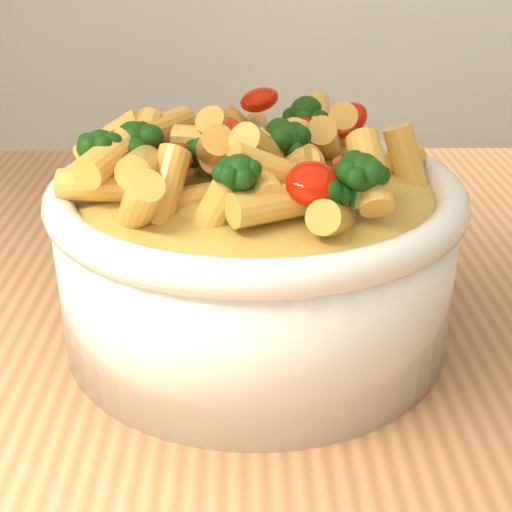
{
  "coord_description": "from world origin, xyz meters",
  "views": [
    {
      "loc": [
        0.02,
        -0.4,
        1.15
      ],
      "look_at": [
        0.02,
        0.0,
        0.95
      ],
      "focal_mm": 50.0,
      "sensor_mm": 36.0,
      "label": 1
    }
  ],
  "objects": [
    {
      "name": "table",
      "position": [
        0.0,
        0.0,
        0.8
      ],
      "size": [
        1.2,
        0.8,
        0.9
      ],
      "color": "tan",
      "rests_on": "ground"
    },
    {
      "name": "serving_bowl",
      "position": [
        0.02,
        0.0,
        0.95
      ],
      "size": [
        0.25,
        0.25,
        0.11
      ],
      "color": "white",
      "rests_on": "table"
    },
    {
      "name": "pasta_salad",
      "position": [
        0.02,
        0.0,
        1.02
      ],
      "size": [
        0.2,
        0.2,
        0.04
      ],
      "color": "#FEBD50",
      "rests_on": "serving_bowl"
    }
  ]
}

